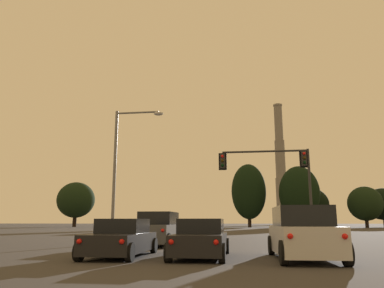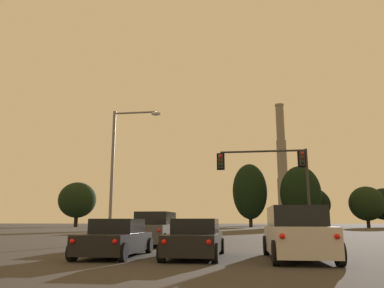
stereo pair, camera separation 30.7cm
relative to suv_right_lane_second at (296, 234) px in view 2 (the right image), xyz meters
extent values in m
cube|color=silver|center=(0.00, -0.03, -0.21)|extent=(2.05, 4.85, 0.95)
cube|color=black|center=(0.00, 0.09, 0.61)|extent=(1.86, 2.85, 0.70)
cylinder|color=black|center=(-0.99, 1.87, -0.52)|extent=(0.24, 0.77, 0.76)
cylinder|color=black|center=(0.89, 1.92, -0.52)|extent=(0.24, 0.77, 0.76)
cylinder|color=black|center=(-0.88, -1.98, -0.52)|extent=(0.24, 0.77, 0.76)
cylinder|color=black|center=(0.99, -1.93, -0.52)|extent=(0.24, 0.77, 0.76)
sphere|color=red|center=(-0.71, -2.47, 0.00)|extent=(0.17, 0.17, 0.17)
sphere|color=red|center=(0.85, -2.43, 0.00)|extent=(0.17, 0.17, 0.17)
cube|color=black|center=(-6.79, 0.27, -0.37)|extent=(1.92, 4.64, 0.70)
cube|color=black|center=(-6.80, 0.50, 0.25)|extent=(1.68, 2.24, 0.55)
cylinder|color=black|center=(-7.72, 2.15, -0.58)|extent=(0.24, 0.65, 0.64)
cylinder|color=black|center=(-5.96, 2.19, -0.58)|extent=(0.24, 0.65, 0.64)
cylinder|color=black|center=(-7.62, -1.65, -0.58)|extent=(0.24, 0.65, 0.64)
cylinder|color=black|center=(-5.86, -1.61, -0.58)|extent=(0.24, 0.65, 0.64)
sphere|color=red|center=(-7.45, -2.07, -0.22)|extent=(0.17, 0.17, 0.17)
sphere|color=red|center=(-6.01, -2.03, -0.22)|extent=(0.17, 0.17, 0.17)
cube|color=black|center=(-3.69, 0.34, -0.37)|extent=(1.85, 4.62, 0.70)
cube|color=black|center=(-3.69, 0.57, 0.25)|extent=(1.64, 2.22, 0.55)
cylinder|color=black|center=(-4.59, 2.24, -0.58)|extent=(0.23, 0.64, 0.64)
cylinder|color=black|center=(-2.83, 2.25, -0.58)|extent=(0.23, 0.64, 0.64)
cylinder|color=black|center=(-4.55, -1.56, -0.58)|extent=(0.23, 0.64, 0.64)
cylinder|color=black|center=(-2.79, -1.55, -0.58)|extent=(0.23, 0.64, 0.64)
sphere|color=red|center=(-4.39, -1.98, -0.22)|extent=(0.17, 0.17, 0.17)
sphere|color=red|center=(-2.95, -1.97, -0.22)|extent=(0.17, 0.17, 0.17)
cube|color=#4C4F54|center=(-6.87, 7.00, -0.21)|extent=(1.93, 4.80, 0.95)
cube|color=black|center=(-6.87, 7.12, 0.61)|extent=(1.79, 2.80, 0.70)
cylinder|color=black|center=(-7.81, 8.92, -0.52)|extent=(0.22, 0.76, 0.76)
cylinder|color=black|center=(-5.93, 8.92, -0.52)|extent=(0.22, 0.76, 0.76)
cylinder|color=black|center=(-7.82, 5.07, -0.52)|extent=(0.22, 0.76, 0.76)
cylinder|color=black|center=(-5.94, 5.07, -0.52)|extent=(0.22, 0.76, 0.76)
sphere|color=red|center=(-7.66, 4.58, 0.00)|extent=(0.17, 0.17, 0.17)
sphere|color=red|center=(-6.10, 4.57, 0.00)|extent=(0.17, 0.17, 0.17)
cylinder|color=#2D2D30|center=(2.49, 12.56, 2.27)|extent=(0.18, 0.18, 6.34)
cylinder|color=black|center=(2.49, 12.56, -0.85)|extent=(0.40, 0.40, 0.10)
cube|color=#282828|center=(2.20, 12.56, 4.77)|extent=(0.34, 0.34, 1.04)
cube|color=black|center=(2.20, 12.74, 4.77)|extent=(0.58, 0.03, 1.25)
sphere|color=red|center=(2.20, 12.37, 5.10)|extent=(0.22, 0.22, 0.22)
sphere|color=#352604|center=(2.20, 12.37, 4.77)|extent=(0.22, 0.22, 0.22)
sphere|color=black|center=(2.20, 12.37, 4.45)|extent=(0.22, 0.22, 0.22)
cylinder|color=#2D2D30|center=(-0.51, 12.56, 5.34)|extent=(6.00, 0.14, 0.14)
sphere|color=#2D2D30|center=(2.49, 12.56, 5.34)|extent=(0.18, 0.18, 0.18)
cube|color=#282828|center=(-3.51, 12.56, 4.70)|extent=(0.34, 0.34, 1.04)
cube|color=black|center=(-3.51, 12.74, 4.70)|extent=(0.58, 0.03, 1.25)
sphere|color=red|center=(-3.51, 12.37, 5.03)|extent=(0.22, 0.22, 0.22)
sphere|color=#352604|center=(-3.51, 12.37, 4.70)|extent=(0.22, 0.22, 0.22)
sphere|color=black|center=(-3.51, 12.37, 4.38)|extent=(0.22, 0.22, 0.22)
cylinder|color=slate|center=(-10.16, 8.61, 3.33)|extent=(0.20, 0.20, 8.45)
cylinder|color=slate|center=(-8.77, 8.61, 7.40)|extent=(2.79, 0.12, 0.12)
sphere|color=slate|center=(-10.16, 8.61, 7.40)|extent=(0.20, 0.20, 0.20)
ellipsoid|color=silver|center=(-7.37, 8.61, 7.28)|extent=(0.64, 0.36, 0.26)
cylinder|color=slate|center=(14.61, 157.04, 0.75)|extent=(8.17, 8.17, 3.30)
cylinder|color=gray|center=(14.61, 157.04, 11.03)|extent=(5.10, 5.10, 17.25)
cylinder|color=gray|center=(14.61, 157.04, 28.28)|extent=(4.39, 4.39, 17.25)
cylinder|color=gray|center=(14.61, 157.04, 45.53)|extent=(3.68, 3.68, 17.25)
cylinder|color=gray|center=(14.61, 157.04, 53.81)|extent=(4.12, 4.12, 0.70)
cylinder|color=black|center=(13.23, 83.60, 0.24)|extent=(1.12, 1.12, 2.28)
ellipsoid|color=black|center=(13.23, 83.60, 4.74)|extent=(11.20, 10.08, 8.94)
cylinder|color=black|center=(26.24, 79.98, 0.38)|extent=(0.80, 0.80, 2.56)
ellipsoid|color=black|center=(26.24, 79.98, 4.68)|extent=(8.00, 7.20, 8.04)
cylinder|color=black|center=(11.01, 78.27, 0.64)|extent=(0.96, 0.96, 3.09)
ellipsoid|color=black|center=(11.01, 78.27, 7.09)|extent=(9.59, 8.63, 13.07)
cylinder|color=black|center=(-0.88, 81.68, 0.94)|extent=(0.86, 0.86, 3.67)
ellipsoid|color=black|center=(-0.88, 81.68, 7.96)|extent=(8.63, 7.77, 13.84)
cylinder|color=black|center=(-46.92, 81.97, 0.88)|extent=(1.01, 1.01, 3.56)
ellipsoid|color=black|center=(-46.92, 81.97, 6.21)|extent=(10.11, 9.10, 9.46)
camera|label=1|loc=(-2.02, -14.13, 0.41)|focal=35.00mm
camera|label=2|loc=(-1.72, -14.08, 0.41)|focal=35.00mm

